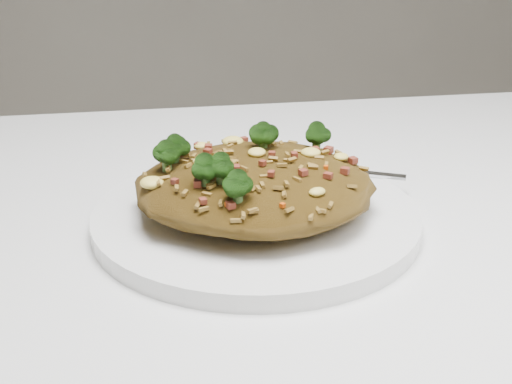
{
  "coord_description": "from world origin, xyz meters",
  "views": [
    {
      "loc": [
        -0.05,
        -0.44,
        1.0
      ],
      "look_at": [
        0.03,
        0.06,
        0.78
      ],
      "focal_mm": 50.0,
      "sensor_mm": 36.0,
      "label": 1
    }
  ],
  "objects_px": {
    "plate": "(256,218)",
    "fork": "(322,169)",
    "dining_table": "(230,372)",
    "fried_rice": "(255,176)"
  },
  "relations": [
    {
      "from": "fried_rice",
      "to": "fork",
      "type": "height_order",
      "value": "fried_rice"
    },
    {
      "from": "plate",
      "to": "fork",
      "type": "distance_m",
      "value": 0.1
    },
    {
      "from": "dining_table",
      "to": "plate",
      "type": "height_order",
      "value": "plate"
    },
    {
      "from": "fried_rice",
      "to": "dining_table",
      "type": "bearing_deg",
      "value": -115.31
    },
    {
      "from": "plate",
      "to": "fork",
      "type": "height_order",
      "value": "fork"
    },
    {
      "from": "dining_table",
      "to": "plate",
      "type": "distance_m",
      "value": 0.12
    },
    {
      "from": "dining_table",
      "to": "fried_rice",
      "type": "height_order",
      "value": "fried_rice"
    },
    {
      "from": "plate",
      "to": "fried_rice",
      "type": "height_order",
      "value": "fried_rice"
    },
    {
      "from": "dining_table",
      "to": "plate",
      "type": "xyz_separation_m",
      "value": [
        0.03,
        0.06,
        0.1
      ]
    },
    {
      "from": "plate",
      "to": "dining_table",
      "type": "bearing_deg",
      "value": -116.0
    }
  ]
}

